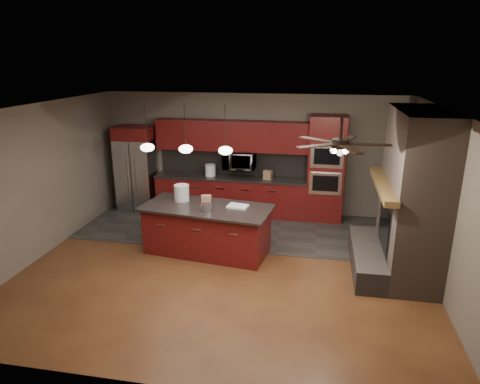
% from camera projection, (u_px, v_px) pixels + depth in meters
% --- Properties ---
extents(ground, '(7.00, 7.00, 0.00)m').
position_uv_depth(ground, '(226.00, 266.00, 7.67)').
color(ground, brown).
rests_on(ground, ground).
extents(ceiling, '(7.00, 6.00, 0.02)m').
position_uv_depth(ceiling, '(225.00, 108.00, 6.82)').
color(ceiling, white).
rests_on(ceiling, back_wall).
extents(back_wall, '(7.00, 0.02, 2.80)m').
position_uv_depth(back_wall, '(253.00, 154.00, 10.05)').
color(back_wall, '#6A6355').
rests_on(back_wall, ground).
extents(right_wall, '(0.02, 6.00, 2.80)m').
position_uv_depth(right_wall, '(446.00, 204.00, 6.63)').
color(right_wall, '#6A6355').
rests_on(right_wall, ground).
extents(left_wall, '(0.02, 6.00, 2.80)m').
position_uv_depth(left_wall, '(40.00, 181.00, 7.86)').
color(left_wall, '#6A6355').
rests_on(left_wall, ground).
extents(slate_tile_patch, '(7.00, 2.40, 0.01)m').
position_uv_depth(slate_tile_patch, '(244.00, 228.00, 9.35)').
color(slate_tile_patch, '#363430').
rests_on(slate_tile_patch, ground).
extents(fireplace_column, '(1.30, 2.10, 2.80)m').
position_uv_depth(fireplace_column, '(409.00, 201.00, 7.12)').
color(fireplace_column, brown).
rests_on(fireplace_column, ground).
extents(back_cabinetry, '(3.59, 0.64, 2.20)m').
position_uv_depth(back_cabinetry, '(231.00, 177.00, 10.05)').
color(back_cabinetry, '#5E1411').
rests_on(back_cabinetry, ground).
extents(oven_tower, '(0.80, 0.63, 2.38)m').
position_uv_depth(oven_tower, '(326.00, 169.00, 9.53)').
color(oven_tower, '#5E1411').
rests_on(oven_tower, ground).
extents(microwave, '(0.73, 0.41, 0.50)m').
position_uv_depth(microwave, '(239.00, 160.00, 9.90)').
color(microwave, silver).
rests_on(microwave, back_cabinetry).
extents(refrigerator, '(0.87, 0.75, 2.03)m').
position_uv_depth(refrigerator, '(137.00, 168.00, 10.30)').
color(refrigerator, silver).
rests_on(refrigerator, ground).
extents(kitchen_island, '(2.53, 1.41, 0.92)m').
position_uv_depth(kitchen_island, '(207.00, 229.00, 8.10)').
color(kitchen_island, '#5E1411').
rests_on(kitchen_island, ground).
extents(white_bucket, '(0.32, 0.32, 0.31)m').
position_uv_depth(white_bucket, '(182.00, 193.00, 8.25)').
color(white_bucket, silver).
rests_on(white_bucket, kitchen_island).
extents(paint_can, '(0.22, 0.22, 0.13)m').
position_uv_depth(paint_can, '(207.00, 208.00, 7.70)').
color(paint_can, '#ADAEB2').
rests_on(paint_can, kitchen_island).
extents(paint_tray, '(0.40, 0.31, 0.04)m').
position_uv_depth(paint_tray, '(238.00, 206.00, 7.93)').
color(paint_tray, white).
rests_on(paint_tray, kitchen_island).
extents(cardboard_box, '(0.21, 0.18, 0.12)m').
position_uv_depth(cardboard_box, '(206.00, 199.00, 8.22)').
color(cardboard_box, '#9F6E52').
rests_on(cardboard_box, kitchen_island).
extents(counter_bucket, '(0.28, 0.28, 0.27)m').
position_uv_depth(counter_bucket, '(210.00, 170.00, 10.05)').
color(counter_bucket, white).
rests_on(counter_bucket, back_cabinetry).
extents(counter_box, '(0.22, 0.19, 0.21)m').
position_uv_depth(counter_box, '(268.00, 175.00, 9.78)').
color(counter_box, '#936E4B').
rests_on(counter_box, back_cabinetry).
extents(pendant_left, '(0.26, 0.26, 0.92)m').
position_uv_depth(pendant_left, '(147.00, 147.00, 8.02)').
color(pendant_left, black).
rests_on(pendant_left, ceiling).
extents(pendant_center, '(0.26, 0.26, 0.92)m').
position_uv_depth(pendant_center, '(186.00, 149.00, 7.89)').
color(pendant_center, black).
rests_on(pendant_center, ceiling).
extents(pendant_right, '(0.26, 0.26, 0.92)m').
position_uv_depth(pendant_right, '(225.00, 150.00, 7.75)').
color(pendant_right, black).
rests_on(pendant_right, ceiling).
extents(ceiling_fan, '(1.27, 1.33, 0.41)m').
position_uv_depth(ceiling_fan, '(340.00, 143.00, 5.86)').
color(ceiling_fan, black).
rests_on(ceiling_fan, ceiling).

